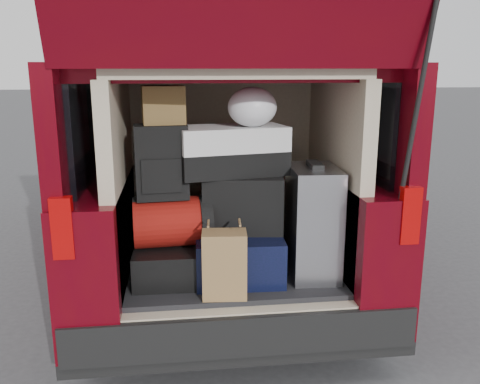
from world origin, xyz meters
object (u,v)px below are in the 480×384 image
object	(u,v)px
kraft_bag	(224,264)
twotone_duffel	(231,150)
black_hardshell	(167,260)
silver_roller	(313,222)
black_soft_case	(243,203)
backpack	(162,162)
red_duffel	(172,222)
navy_hardshell	(237,251)

from	to	relation	value
kraft_bag	twotone_duffel	size ratio (longest dim) A/B	0.58
black_hardshell	kraft_bag	world-z (taller)	kraft_bag
silver_roller	black_soft_case	bearing A→B (deg)	172.69
kraft_bag	twotone_duffel	distance (m)	0.68
black_hardshell	backpack	size ratio (longest dim) A/B	1.20
red_duffel	black_soft_case	xyz separation A→B (m)	(0.41, 0.03, 0.09)
black_soft_case	backpack	distance (m)	0.53
black_hardshell	backpack	bearing A→B (deg)	-111.20
silver_roller	backpack	xyz separation A→B (m)	(-0.87, 0.04, 0.37)
silver_roller	black_soft_case	distance (m)	0.43
twotone_duffel	red_duffel	bearing A→B (deg)	-176.87
red_duffel	twotone_duffel	world-z (taller)	twotone_duffel
black_soft_case	backpack	bearing A→B (deg)	-168.80
navy_hardshell	black_hardshell	bearing A→B (deg)	-175.64
navy_hardshell	twotone_duffel	distance (m)	0.61
navy_hardshell	silver_roller	xyz separation A→B (m)	(0.44, -0.08, 0.19)
twotone_duffel	backpack	bearing A→B (deg)	-178.35
silver_roller	red_duffel	distance (m)	0.82
silver_roller	kraft_bag	xyz separation A→B (m)	(-0.55, -0.25, -0.14)
twotone_duffel	black_hardshell	bearing A→B (deg)	179.56
black_soft_case	backpack	world-z (taller)	backpack
silver_roller	black_hardshell	bearing A→B (deg)	179.38
twotone_duffel	kraft_bag	bearing A→B (deg)	-112.65
silver_roller	twotone_duffel	distance (m)	0.64
black_hardshell	red_duffel	distance (m)	0.25
kraft_bag	silver_roller	bearing A→B (deg)	29.19
black_soft_case	black_hardshell	bearing A→B (deg)	-170.81
black_soft_case	backpack	size ratio (longest dim) A/B	1.11
navy_hardshell	kraft_bag	world-z (taller)	kraft_bag
red_duffel	black_soft_case	world-z (taller)	black_soft_case
black_hardshell	navy_hardshell	world-z (taller)	navy_hardshell
black_hardshell	kraft_bag	bearing A→B (deg)	-43.26
black_hardshell	black_soft_case	distance (m)	0.56
kraft_bag	twotone_duffel	world-z (taller)	twotone_duffel
black_hardshell	kraft_bag	distance (m)	0.45
kraft_bag	red_duffel	distance (m)	0.43
black_hardshell	navy_hardshell	xyz separation A→B (m)	(0.42, 0.02, 0.03)
silver_roller	twotone_duffel	size ratio (longest dim) A/B	1.04
black_hardshell	silver_roller	distance (m)	0.89
black_hardshell	twotone_duffel	distance (m)	0.75
black_hardshell	red_duffel	xyz separation A→B (m)	(0.04, -0.02, 0.24)
navy_hardshell	red_duffel	world-z (taller)	red_duffel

